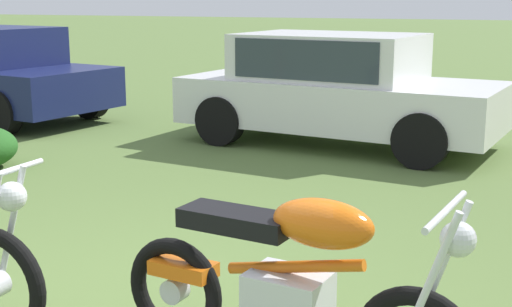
# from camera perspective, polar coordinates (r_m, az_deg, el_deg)

# --- Properties ---
(motorcycle_orange) EXTENTS (1.96, 0.64, 1.02)m
(motorcycle_orange) POSITION_cam_1_polar(r_m,az_deg,el_deg) (3.62, 2.67, -10.47)
(motorcycle_orange) COLOR black
(motorcycle_orange) RESTS_ON ground
(car_white) EXTENTS (4.23, 2.24, 1.43)m
(car_white) POSITION_cam_1_polar(r_m,az_deg,el_deg) (9.30, 6.40, 5.62)
(car_white) COLOR silver
(car_white) RESTS_ON ground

